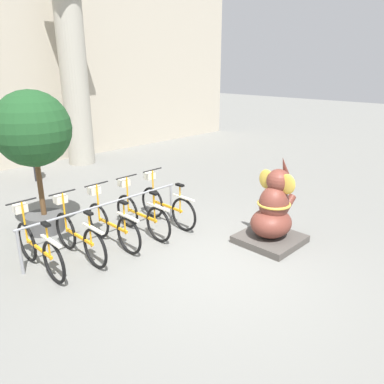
% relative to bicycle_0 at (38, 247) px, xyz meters
% --- Properties ---
extents(ground_plane, '(60.00, 60.00, 0.00)m').
position_rel_bicycle_0_xyz_m(ground_plane, '(2.16, -1.87, -0.41)').
color(ground_plane, slate).
extents(column_right, '(1.05, 1.05, 5.16)m').
position_rel_bicycle_0_xyz_m(column_right, '(4.05, 5.73, 2.21)').
color(column_right, '#ADA899').
rests_on(column_right, ground_plane).
extents(bike_rack, '(3.26, 0.05, 0.77)m').
position_rel_bicycle_0_xyz_m(bike_rack, '(1.33, 0.08, 0.18)').
color(bike_rack, gray).
rests_on(bike_rack, ground_plane).
extents(bicycle_0, '(0.48, 1.63, 1.08)m').
position_rel_bicycle_0_xyz_m(bicycle_0, '(0.00, 0.00, 0.00)').
color(bicycle_0, black).
rests_on(bicycle_0, ground_plane).
extents(bicycle_1, '(0.48, 1.63, 1.08)m').
position_rel_bicycle_0_xyz_m(bicycle_1, '(0.67, -0.06, 0.00)').
color(bicycle_1, black).
rests_on(bicycle_1, ground_plane).
extents(bicycle_2, '(0.48, 1.63, 1.08)m').
position_rel_bicycle_0_xyz_m(bicycle_2, '(1.33, -0.06, 0.00)').
color(bicycle_2, black).
rests_on(bicycle_2, ground_plane).
extents(bicycle_3, '(0.48, 1.63, 1.08)m').
position_rel_bicycle_0_xyz_m(bicycle_3, '(2.00, -0.06, 0.00)').
color(bicycle_3, black).
rests_on(bicycle_3, ground_plane).
extents(bicycle_4, '(0.48, 1.63, 1.08)m').
position_rel_bicycle_0_xyz_m(bicycle_4, '(2.66, -0.04, 0.00)').
color(bicycle_4, black).
rests_on(bicycle_4, ground_plane).
extents(elephant_statue, '(1.05, 1.05, 1.61)m').
position_rel_bicycle_0_xyz_m(elephant_statue, '(3.46, -2.07, 0.14)').
color(elephant_statue, '#4C4742').
rests_on(elephant_statue, ground_plane).
extents(person_pedestrian, '(0.23, 0.47, 1.72)m').
position_rel_bicycle_0_xyz_m(person_pedestrian, '(2.08, 4.72, 0.62)').
color(person_pedestrian, '#28282D').
rests_on(person_pedestrian, ground_plane).
extents(potted_tree, '(1.40, 1.40, 2.72)m').
position_rel_bicycle_0_xyz_m(potted_tree, '(0.74, 1.40, 1.49)').
color(potted_tree, '#4C4C4C').
rests_on(potted_tree, ground_plane).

